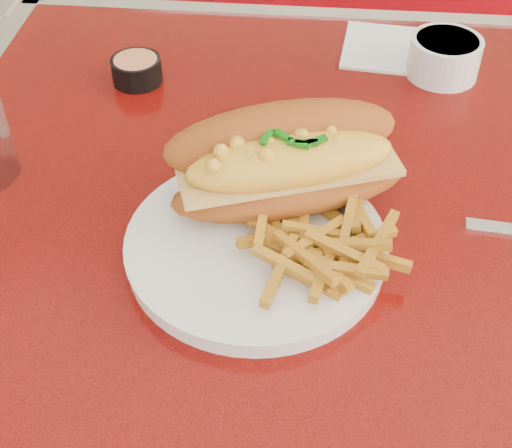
# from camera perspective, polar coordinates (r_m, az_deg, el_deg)

# --- Properties ---
(diner_table) EXTENTS (1.23, 0.83, 0.77)m
(diner_table) POSITION_cam_1_polar(r_m,az_deg,el_deg) (0.91, 13.66, -5.50)
(diner_table) COLOR red
(diner_table) RESTS_ON ground
(booth_bench_far) EXTENTS (1.20, 0.51, 0.90)m
(booth_bench_far) POSITION_cam_1_polar(r_m,az_deg,el_deg) (1.72, 9.76, 7.91)
(booth_bench_far) COLOR #A00A14
(booth_bench_far) RESTS_ON ground
(dinner_plate) EXTENTS (0.30, 0.30, 0.02)m
(dinner_plate) POSITION_cam_1_polar(r_m,az_deg,el_deg) (0.70, 0.00, -1.77)
(dinner_plate) COLOR white
(dinner_plate) RESTS_ON diner_table
(mac_hoagie) EXTENTS (0.27, 0.19, 0.11)m
(mac_hoagie) POSITION_cam_1_polar(r_m,az_deg,el_deg) (0.71, 2.48, 5.02)
(mac_hoagie) COLOR #A4511A
(mac_hoagie) RESTS_ON dinner_plate
(fries_pile) EXTENTS (0.15, 0.15, 0.04)m
(fries_pile) POSITION_cam_1_polar(r_m,az_deg,el_deg) (0.67, 5.23, -1.22)
(fries_pile) COLOR orange
(fries_pile) RESTS_ON dinner_plate
(fork) EXTENTS (0.07, 0.14, 0.00)m
(fork) POSITION_cam_1_polar(r_m,az_deg,el_deg) (0.71, 4.72, -0.30)
(fork) COLOR silver
(fork) RESTS_ON dinner_plate
(gravy_ramekin) EXTENTS (0.12, 0.12, 0.05)m
(gravy_ramekin) POSITION_cam_1_polar(r_m,az_deg,el_deg) (0.98, 14.84, 12.87)
(gravy_ramekin) COLOR white
(gravy_ramekin) RESTS_ON diner_table
(sauce_cup_left) EXTENTS (0.07, 0.07, 0.03)m
(sauce_cup_left) POSITION_cam_1_polar(r_m,az_deg,el_deg) (0.95, -9.54, 12.13)
(sauce_cup_left) COLOR black
(sauce_cup_left) RESTS_ON diner_table
(paper_napkin) EXTENTS (0.14, 0.14, 0.00)m
(paper_napkin) POSITION_cam_1_polar(r_m,az_deg,el_deg) (1.03, 10.66, 13.64)
(paper_napkin) COLOR white
(paper_napkin) RESTS_ON diner_table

